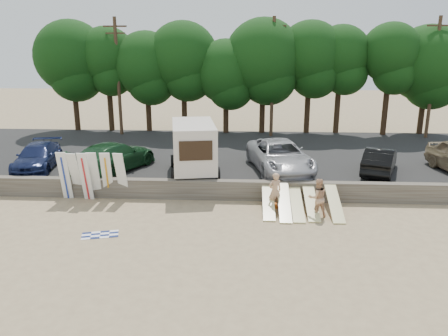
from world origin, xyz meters
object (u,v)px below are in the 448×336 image
Objects in this scene: box_trailer at (194,146)px; beachgoer_b at (318,198)px; car_1 at (114,156)px; car_0 at (38,157)px; beachgoer_a at (275,191)px; car_3 at (380,160)px; car_2 at (280,156)px; cooler at (267,205)px.

box_trailer is 2.64× the size of beachgoer_b.
box_trailer is at bearing -160.52° from car_1.
car_1 is at bearing -10.97° from car_0.
beachgoer_a is at bearing -179.43° from car_1.
car_0 reaches higher than beachgoer_b.
car_3 is 2.42× the size of beachgoer_a.
car_1 reaches higher than beachgoer_a.
beachgoer_b is at bearing -86.53° from car_2.
car_0 is at bearing -38.46° from beachgoer_a.
box_trailer is 5.71m from beachgoer_a.
car_2 reaches higher than beachgoer_b.
box_trailer is at bearing 129.02° from cooler.
box_trailer is 10.42m from car_3.
box_trailer is 0.84× the size of car_1.
car_3 is 6.47m from beachgoer_b.
car_2 is 16.27× the size of cooler.
car_1 reaches higher than car_0.
car_3 reaches higher than cooler.
beachgoer_a is at bearing -31.56° from cooler.
car_1 is at bearing 22.98° from car_3.
car_1 is 15.00m from car_3.
box_trailer is 0.97× the size of car_0.
car_1 is at bearing 145.91° from cooler.
car_2 is 4.36m from beachgoer_a.
car_2 reaches higher than car_3.
car_2 is 3.40× the size of beachgoer_a.
cooler is at bearing -113.23° from car_2.
box_trailer reaches higher than beachgoer_a.
car_2 reaches higher than car_0.
beachgoer_a is 0.83m from cooler.
car_1 is 1.30× the size of car_3.
car_3 reaches higher than car_0.
car_3 is 11.55× the size of cooler.
box_trailer is 2.63× the size of beachgoer_a.
car_0 is at bearing 167.26° from box_trailer.
cooler is (-6.37, -4.01, -1.26)m from car_3.
beachgoer_a is 2.07m from beachgoer_b.
car_3 is 7.34m from beachgoer_a.
beachgoer_b is (1.90, -0.81, -0.00)m from beachgoer_a.
beachgoer_a is (-0.51, -4.28, -0.65)m from car_2.
beachgoer_b is at bearing -179.45° from car_1.
box_trailer is 12.59× the size of cooler.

